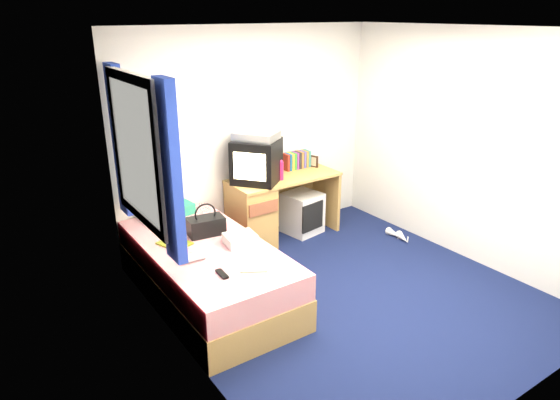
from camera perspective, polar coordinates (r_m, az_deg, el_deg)
ground at (r=4.87m, az=7.58°, el=-10.65°), size 3.40×3.40×0.00m
room_shell at (r=4.30m, az=8.49°, el=6.12°), size 3.40×3.40×3.40m
bed at (r=4.70m, az=-8.29°, el=-8.12°), size 1.01×2.00×0.54m
pillow at (r=5.28m, az=-12.80°, el=-1.16°), size 0.54×0.38×0.11m
desk at (r=5.70m, az=-1.93°, el=-1.02°), size 1.30×0.55×0.75m
storage_cube at (r=6.01m, az=2.55°, el=-1.47°), size 0.46×0.46×0.49m
crt_tv at (r=5.47m, az=-2.71°, el=4.47°), size 0.64×0.65×0.48m
vcr at (r=5.40m, az=-2.74°, el=7.34°), size 0.52×0.55×0.09m
book_row at (r=6.00m, az=1.88°, el=4.58°), size 0.34×0.13×0.20m
picture_frame at (r=6.07m, az=3.86°, el=4.44°), size 0.06×0.12×0.14m
pink_water_bottle at (r=5.57m, az=0.07°, el=3.35°), size 0.08×0.08×0.21m
aerosol_can at (r=5.68m, az=-0.51°, el=3.46°), size 0.05×0.05×0.16m
handbag at (r=4.76m, az=-8.46°, el=-2.87°), size 0.36×0.23×0.31m
towel at (r=4.55m, az=-4.55°, el=-4.47°), size 0.30×0.26×0.09m
magazine at (r=4.64m, az=-11.96°, el=-4.87°), size 0.29×0.33×0.01m
water_bottle at (r=4.30m, az=-9.90°, el=-6.49°), size 0.20×0.09×0.07m
colour_swatch_fan at (r=4.10m, az=-3.01°, el=-8.03°), size 0.22×0.16×0.01m
remote_control at (r=4.07m, az=-6.65°, el=-8.39°), size 0.06×0.16×0.02m
window_assembly at (r=4.29m, az=-15.67°, el=5.09°), size 0.11×1.42×1.40m
white_heels at (r=6.06m, az=13.39°, el=-4.01°), size 0.16×0.37×0.09m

